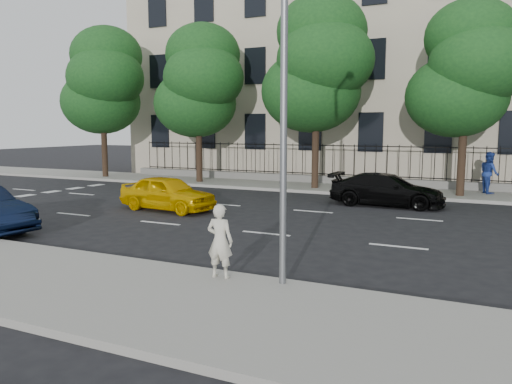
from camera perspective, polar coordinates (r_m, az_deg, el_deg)
ground at (r=13.35m, az=-3.23°, el=-6.82°), size 120.00×120.00×0.00m
near_sidewalk at (r=10.14m, az=-14.26°, el=-11.27°), size 60.00×4.00×0.15m
far_sidewalk at (r=26.31m, az=11.42°, el=0.29°), size 60.00×4.00×0.15m
lane_markings at (r=17.57m, az=4.17°, el=-3.33°), size 49.60×4.62×0.01m
crosswalk at (r=25.94m, az=-26.22°, el=-0.59°), size 0.50×12.10×0.01m
masonry_building at (r=35.34m, az=15.43°, el=16.52°), size 34.60×12.11×18.50m
iron_fence at (r=27.89m, az=12.29°, el=1.85°), size 30.00×0.50×2.20m
street_light at (r=10.45m, az=4.40°, el=17.68°), size 0.25×3.32×8.05m
tree_a at (r=33.31m, az=-16.97°, el=12.02°), size 5.71×5.31×9.39m
tree_b at (r=29.11m, az=-6.41°, el=12.44°), size 5.53×5.12×8.97m
tree_c at (r=26.22m, az=7.15°, el=14.24°), size 5.89×5.50×9.80m
tree_d at (r=24.89m, az=23.03°, el=12.75°), size 5.34×4.94×8.84m
yellow_taxi at (r=20.03m, az=-10.08°, el=-0.11°), size 4.22×2.09×1.38m
black_sedan at (r=21.54m, az=14.72°, el=0.26°), size 4.74×1.99×1.37m
woman_near at (r=10.45m, az=-4.15°, el=-5.61°), size 0.59×0.41×1.56m
pedestrian_far at (r=26.08m, az=25.12°, el=2.02°), size 1.07×1.18×1.98m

